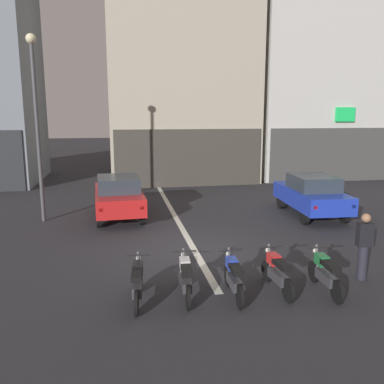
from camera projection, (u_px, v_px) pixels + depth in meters
ground_plane at (195, 251)px, 12.01m from camera, size 120.00×120.00×0.00m
lane_centre_line at (169, 206)px, 17.81m from camera, size 0.20×18.00×0.01m
building_mid_block at (178, 73)px, 25.18m from camera, size 8.58×7.77×13.17m
building_far_right at (315, 35)px, 26.31m from camera, size 8.88×7.48×18.18m
car_red_crossing_near at (119, 195)px, 15.76m from camera, size 1.97×4.18×1.64m
car_blue_parked_kerbside at (311, 194)px, 16.06m from camera, size 2.00×4.20×1.64m
street_lamp at (36, 111)px, 14.58m from camera, size 0.36×0.36×6.80m
motorcycle_black_row_leftmost at (138, 282)px, 8.67m from camera, size 0.55×1.67×0.98m
motorcycle_white_row_left_mid at (186, 277)px, 8.91m from camera, size 0.55×1.67×0.98m
motorcycle_blue_row_centre at (233, 277)px, 8.95m from camera, size 0.55×1.67×0.98m
motorcycle_red_row_right_mid at (277, 272)px, 9.22m from camera, size 0.55×1.67×0.98m
motorcycle_green_row_rightmost at (325, 273)px, 9.17m from camera, size 0.55×1.67×0.98m
person_by_motorcycles at (364, 246)px, 9.79m from camera, size 0.38×0.26×1.67m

